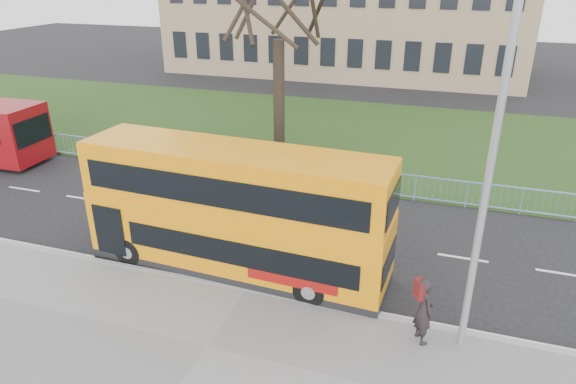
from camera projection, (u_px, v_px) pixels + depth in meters
The scene contains 8 objects.
ground at pixel (265, 266), 16.40m from camera, with size 120.00×120.00×0.00m, color black.
kerb at pixel (246, 291), 15.02m from camera, with size 80.00×0.20×0.14m, color gray.
grass_verge at pixel (355, 136), 28.79m from camera, with size 80.00×15.40×0.08m, color #253C16.
guard_railing at pixel (319, 176), 21.90m from camera, with size 40.00×0.12×1.10m, color #7AA3D9, non-canonical shape.
bare_tree at pixel (278, 15), 23.21m from camera, with size 9.32×9.32×13.32m, color black, non-canonical shape.
yellow_bus at pixel (235, 208), 15.42m from camera, with size 9.47×2.66×3.93m.
pedestrian at pixel (424, 310), 12.62m from camera, with size 0.67×0.44×1.82m, color black.
street_lamp at pixel (486, 157), 10.93m from camera, with size 1.91×0.39×9.00m.
Camera 1 is at (5.11, -13.09, 8.80)m, focal length 32.00 mm.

